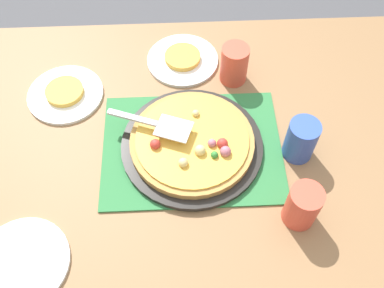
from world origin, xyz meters
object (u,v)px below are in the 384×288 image
at_px(served_slice_left, 65,91).
at_px(plate_near_left, 66,94).
at_px(plate_far_right, 183,60).
at_px(served_slice_right, 183,57).
at_px(cup_far, 234,64).
at_px(pizza_pan, 192,145).
at_px(pizza_server, 156,124).
at_px(cup_corner, 302,206).
at_px(cup_near, 301,140).
at_px(plate_side, 22,263).
at_px(pizza, 192,142).

bearing_deg(served_slice_left, plate_near_left, 0.00).
distance_m(plate_far_right, served_slice_right, 0.01).
relative_size(plate_near_left, plate_far_right, 1.00).
xyz_separation_m(plate_near_left, cup_far, (-0.50, -0.05, 0.06)).
height_order(pizza_pan, pizza_server, pizza_server).
bearing_deg(served_slice_right, served_slice_left, 19.40).
bearing_deg(cup_corner, plate_far_right, -63.74).
bearing_deg(cup_near, pizza_pan, -5.39).
xyz_separation_m(plate_near_left, cup_near, (-0.64, 0.23, 0.06)).
bearing_deg(plate_near_left, cup_corner, 146.02).
distance_m(plate_far_right, served_slice_left, 0.37).
relative_size(plate_near_left, cup_near, 1.83).
bearing_deg(plate_side, pizza, -143.79).
height_order(cup_corner, pizza_server, cup_corner).
height_order(plate_side, cup_near, cup_near).
bearing_deg(pizza, served_slice_right, -87.27).
bearing_deg(cup_near, pizza, -5.09).
height_order(pizza_pan, cup_far, cup_far).
bearing_deg(pizza, plate_far_right, -87.27).
xyz_separation_m(pizza_pan, pizza_server, (0.09, -0.03, 0.06)).
relative_size(served_slice_left, cup_near, 0.92).
relative_size(cup_near, cup_far, 1.00).
bearing_deg(served_slice_left, pizza_pan, 150.96).
xyz_separation_m(plate_near_left, served_slice_right, (-0.35, -0.12, 0.01)).
bearing_deg(pizza_server, plate_far_right, -104.93).
relative_size(pizza_pan, pizza_server, 1.65).
relative_size(plate_near_left, cup_far, 1.83).
bearing_deg(plate_far_right, plate_side, 57.89).
distance_m(plate_far_right, pizza_server, 0.31).
xyz_separation_m(cup_far, pizza_server, (0.23, 0.21, 0.01)).
bearing_deg(served_slice_left, cup_corner, 146.02).
xyz_separation_m(pizza_pan, pizza, (-0.00, 0.00, 0.02)).
distance_m(served_slice_left, pizza_server, 0.32).
xyz_separation_m(cup_far, cup_corner, (-0.12, 0.46, 0.00)).
bearing_deg(pizza_server, plate_near_left, -31.68).
bearing_deg(cup_corner, served_slice_left, -33.98).
distance_m(plate_near_left, served_slice_right, 0.37).
relative_size(plate_near_left, plate_side, 1.00).
height_order(pizza_pan, served_slice_left, served_slice_left).
height_order(pizza_pan, pizza, pizza).
bearing_deg(plate_side, pizza_pan, -143.58).
relative_size(plate_side, cup_near, 1.83).
height_order(served_slice_left, served_slice_right, same).
xyz_separation_m(served_slice_right, pizza_server, (0.08, 0.29, 0.05)).
relative_size(plate_near_left, cup_corner, 1.83).
xyz_separation_m(pizza_pan, cup_near, (-0.28, 0.03, 0.05)).
relative_size(pizza_pan, cup_corner, 3.17).
xyz_separation_m(plate_far_right, served_slice_left, (0.35, 0.12, 0.01)).
relative_size(plate_far_right, plate_side, 1.00).
bearing_deg(plate_near_left, plate_far_right, -160.60).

